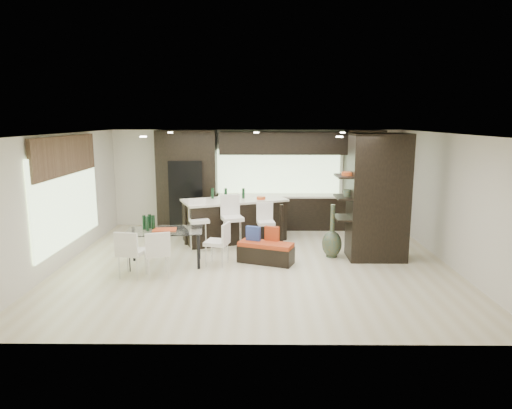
{
  "coord_description": "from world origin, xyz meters",
  "views": [
    {
      "loc": [
        0.09,
        -9.19,
        2.99
      ],
      "look_at": [
        0.0,
        0.6,
        1.15
      ],
      "focal_mm": 32.0,
      "sensor_mm": 36.0,
      "label": 1
    }
  ],
  "objects_px": {
    "chair_end": "(217,246)",
    "bench": "(266,253)",
    "stool_mid": "(232,228)",
    "dining_table": "(165,248)",
    "chair_near": "(157,256)",
    "kitchen_island": "(235,220)",
    "stool_left": "(199,230)",
    "chair_far": "(132,255)",
    "floor_vase": "(332,231)",
    "stool_right": "(266,231)"
  },
  "relations": [
    {
      "from": "chair_near",
      "to": "chair_end",
      "type": "relative_size",
      "value": 1.02
    },
    {
      "from": "dining_table",
      "to": "chair_far",
      "type": "bearing_deg",
      "value": -129.71
    },
    {
      "from": "kitchen_island",
      "to": "chair_near",
      "type": "height_order",
      "value": "kitchen_island"
    },
    {
      "from": "stool_mid",
      "to": "kitchen_island",
      "type": "bearing_deg",
      "value": 72.11
    },
    {
      "from": "chair_far",
      "to": "chair_end",
      "type": "relative_size",
      "value": 1.03
    },
    {
      "from": "stool_right",
      "to": "floor_vase",
      "type": "height_order",
      "value": "floor_vase"
    },
    {
      "from": "stool_mid",
      "to": "bench",
      "type": "relative_size",
      "value": 0.89
    },
    {
      "from": "stool_mid",
      "to": "stool_right",
      "type": "distance_m",
      "value": 0.77
    },
    {
      "from": "dining_table",
      "to": "chair_far",
      "type": "relative_size",
      "value": 1.79
    },
    {
      "from": "floor_vase",
      "to": "chair_end",
      "type": "distance_m",
      "value": 2.54
    },
    {
      "from": "dining_table",
      "to": "chair_near",
      "type": "distance_m",
      "value": 0.74
    },
    {
      "from": "chair_end",
      "to": "stool_left",
      "type": "bearing_deg",
      "value": 38.62
    },
    {
      "from": "stool_mid",
      "to": "chair_end",
      "type": "xyz_separation_m",
      "value": [
        -0.26,
        -1.12,
        -0.1
      ]
    },
    {
      "from": "floor_vase",
      "to": "chair_near",
      "type": "height_order",
      "value": "floor_vase"
    },
    {
      "from": "stool_right",
      "to": "dining_table",
      "type": "bearing_deg",
      "value": -159.57
    },
    {
      "from": "dining_table",
      "to": "chair_far",
      "type": "distance_m",
      "value": 0.89
    },
    {
      "from": "chair_near",
      "to": "dining_table",
      "type": "bearing_deg",
      "value": 71.04
    },
    {
      "from": "floor_vase",
      "to": "dining_table",
      "type": "xyz_separation_m",
      "value": [
        -3.54,
        -0.59,
        -0.22
      ]
    },
    {
      "from": "kitchen_island",
      "to": "chair_end",
      "type": "xyz_separation_m",
      "value": [
        -0.26,
        -1.98,
        -0.11
      ]
    },
    {
      "from": "bench",
      "to": "chair_end",
      "type": "height_order",
      "value": "chair_end"
    },
    {
      "from": "chair_far",
      "to": "chair_end",
      "type": "xyz_separation_m",
      "value": [
        1.55,
        0.74,
        -0.01
      ]
    },
    {
      "from": "kitchen_island",
      "to": "chair_near",
      "type": "xyz_separation_m",
      "value": [
        -1.33,
        -2.72,
        -0.1
      ]
    },
    {
      "from": "stool_left",
      "to": "floor_vase",
      "type": "relative_size",
      "value": 0.81
    },
    {
      "from": "chair_far",
      "to": "bench",
      "type": "bearing_deg",
      "value": 30.76
    },
    {
      "from": "floor_vase",
      "to": "chair_near",
      "type": "distance_m",
      "value": 3.79
    },
    {
      "from": "kitchen_island",
      "to": "stool_right",
      "type": "relative_size",
      "value": 2.86
    },
    {
      "from": "dining_table",
      "to": "kitchen_island",
      "type": "bearing_deg",
      "value": 49.25
    },
    {
      "from": "kitchen_island",
      "to": "dining_table",
      "type": "xyz_separation_m",
      "value": [
        -1.33,
        -1.98,
        -0.15
      ]
    },
    {
      "from": "stool_left",
      "to": "floor_vase",
      "type": "distance_m",
      "value": 3.03
    },
    {
      "from": "stool_mid",
      "to": "chair_end",
      "type": "height_order",
      "value": "stool_mid"
    },
    {
      "from": "stool_left",
      "to": "chair_near",
      "type": "height_order",
      "value": "stool_left"
    },
    {
      "from": "bench",
      "to": "floor_vase",
      "type": "height_order",
      "value": "floor_vase"
    },
    {
      "from": "chair_near",
      "to": "chair_end",
      "type": "bearing_deg",
      "value": 15.72
    },
    {
      "from": "bench",
      "to": "floor_vase",
      "type": "relative_size",
      "value": 0.98
    },
    {
      "from": "stool_right",
      "to": "chair_far",
      "type": "relative_size",
      "value": 1.02
    },
    {
      "from": "chair_near",
      "to": "kitchen_island",
      "type": "bearing_deg",
      "value": 45.0
    },
    {
      "from": "stool_right",
      "to": "chair_far",
      "type": "distance_m",
      "value": 3.2
    },
    {
      "from": "chair_near",
      "to": "bench",
      "type": "bearing_deg",
      "value": 4.16
    },
    {
      "from": "bench",
      "to": "chair_end",
      "type": "relative_size",
      "value": 1.39
    },
    {
      "from": "stool_right",
      "to": "chair_near",
      "type": "bearing_deg",
      "value": -146.25
    },
    {
      "from": "bench",
      "to": "kitchen_island",
      "type": "bearing_deg",
      "value": 133.49
    },
    {
      "from": "stool_mid",
      "to": "stool_left",
      "type": "bearing_deg",
      "value": 160.82
    },
    {
      "from": "stool_left",
      "to": "stool_mid",
      "type": "height_order",
      "value": "stool_mid"
    },
    {
      "from": "dining_table",
      "to": "chair_near",
      "type": "xyz_separation_m",
      "value": [
        0.0,
        -0.74,
        0.06
      ]
    },
    {
      "from": "stool_left",
      "to": "chair_far",
      "type": "distance_m",
      "value": 2.15
    },
    {
      "from": "chair_end",
      "to": "bench",
      "type": "bearing_deg",
      "value": -67.28
    },
    {
      "from": "kitchen_island",
      "to": "bench",
      "type": "bearing_deg",
      "value": -89.34
    },
    {
      "from": "floor_vase",
      "to": "chair_far",
      "type": "distance_m",
      "value": 4.24
    },
    {
      "from": "dining_table",
      "to": "chair_end",
      "type": "bearing_deg",
      "value": -6.86
    },
    {
      "from": "stool_left",
      "to": "stool_mid",
      "type": "xyz_separation_m",
      "value": [
        0.77,
        -0.02,
        0.04
      ]
    }
  ]
}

